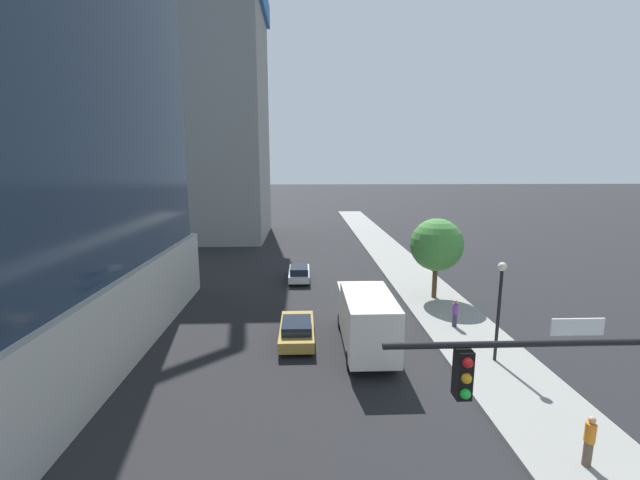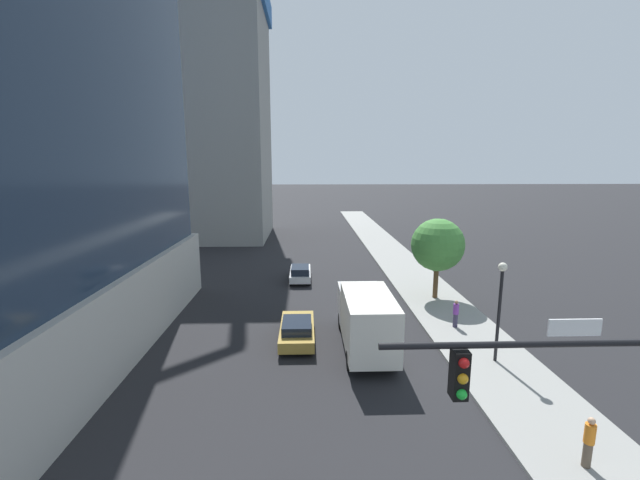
# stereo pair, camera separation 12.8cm
# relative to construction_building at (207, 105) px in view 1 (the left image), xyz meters

# --- Properties ---
(sidewalk) EXTENTS (4.65, 120.00, 0.15)m
(sidewalk) POSITION_rel_construction_building_xyz_m (22.37, -31.28, -17.64)
(sidewalk) COLOR gray
(sidewalk) RESTS_ON ground
(construction_building) EXTENTS (15.96, 23.42, 42.40)m
(construction_building) POSITION_rel_construction_building_xyz_m (0.00, 0.00, 0.00)
(construction_building) COLOR gray
(construction_building) RESTS_ON ground
(traffic_light_pole) EXTENTS (6.21, 0.48, 6.78)m
(traffic_light_pole) POSITION_rel_construction_building_xyz_m (18.51, -49.20, -12.87)
(traffic_light_pole) COLOR black
(traffic_light_pole) RESTS_ON sidewalk
(street_lamp) EXTENTS (0.44, 0.44, 5.13)m
(street_lamp) POSITION_rel_construction_building_xyz_m (22.46, -37.85, -14.14)
(street_lamp) COLOR black
(street_lamp) RESTS_ON sidewalk
(street_tree) EXTENTS (3.86, 3.86, 5.96)m
(street_tree) POSITION_rel_construction_building_xyz_m (22.50, -27.87, -13.55)
(street_tree) COLOR brown
(street_tree) RESTS_ON sidewalk
(car_white) EXTENTS (1.78, 4.65, 1.41)m
(car_white) POSITION_rel_construction_building_xyz_m (12.32, -22.53, -17.01)
(car_white) COLOR silver
(car_white) RESTS_ON ground
(car_gold) EXTENTS (1.93, 4.76, 1.36)m
(car_gold) POSITION_rel_construction_building_xyz_m (12.32, -34.84, -17.03)
(car_gold) COLOR #AD8938
(car_gold) RESTS_ON ground
(box_truck) EXTENTS (2.48, 7.49, 3.35)m
(box_truck) POSITION_rel_construction_building_xyz_m (16.08, -36.01, -15.86)
(box_truck) COLOR silver
(box_truck) RESTS_ON ground
(pedestrian_purple_shirt) EXTENTS (0.34, 0.34, 1.69)m
(pedestrian_purple_shirt) POSITION_rel_construction_building_xyz_m (21.99, -33.48, -16.70)
(pedestrian_purple_shirt) COLOR #38334C
(pedestrian_purple_shirt) RESTS_ON sidewalk
(pedestrian_orange_shirt) EXTENTS (0.34, 0.34, 1.78)m
(pedestrian_orange_shirt) POSITION_rel_construction_building_xyz_m (22.10, -45.21, -16.65)
(pedestrian_orange_shirt) COLOR brown
(pedestrian_orange_shirt) RESTS_ON sidewalk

